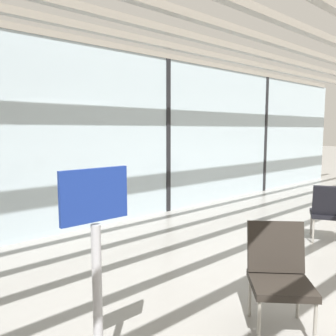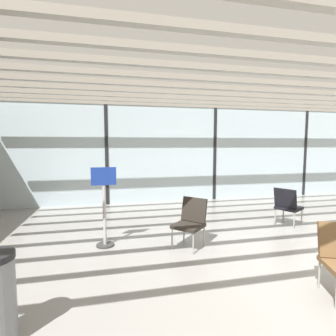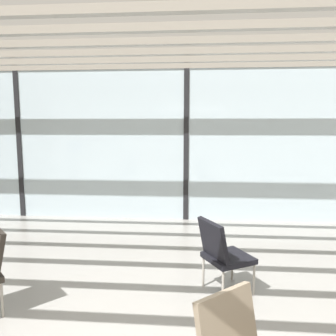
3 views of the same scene
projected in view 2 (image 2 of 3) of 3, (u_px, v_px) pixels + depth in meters
glass_curtain_wall at (214, 154)px, 8.49m from camera, size 14.00×0.08×3.04m
window_mullion_0 at (107, 155)px, 7.74m from camera, size 0.10×0.12×3.04m
window_mullion_1 at (214, 154)px, 8.49m from camera, size 0.10×0.12×3.04m
window_mullion_2 at (304, 153)px, 9.24m from camera, size 0.10×0.12×3.04m
ceiling_slats at (280, 83)px, 5.14m from camera, size 13.72×6.72×0.10m
parked_airplane at (171, 142)px, 13.96m from camera, size 12.68×3.99×3.99m
lounge_chair_0 at (287, 204)px, 5.74m from camera, size 0.69×0.68×0.87m
lounge_chair_2 at (191, 219)px, 4.59m from camera, size 0.71×0.71×0.87m
info_sign at (104, 209)px, 4.58m from camera, size 0.44×0.32×1.44m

